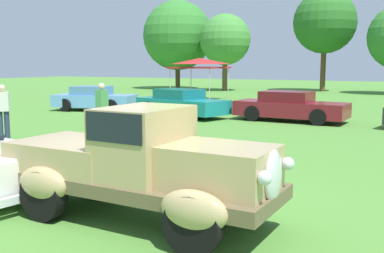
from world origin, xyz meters
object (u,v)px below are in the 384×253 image
Objects in this scene: feature_pickup_truck at (140,163)px; canopy_tent_left_field at (200,63)px; spectator_near_truck at (3,109)px; show_car_teal at (181,103)px; spectator_by_row at (102,106)px; show_car_burgundy at (290,107)px; show_car_skyblue at (94,99)px.

canopy_tent_left_field is (-9.74, 20.70, 1.56)m from feature_pickup_truck.
spectator_near_truck is (-8.08, 4.15, 0.05)m from feature_pickup_truck.
show_car_teal is 9.60m from canopy_tent_left_field.
show_car_burgundy is at bearing 53.09° from spectator_by_row.
spectator_near_truck is (-1.91, -7.82, 0.31)m from show_car_teal.
show_car_burgundy is at bearing -44.07° from canopy_tent_left_field.
canopy_tent_left_field reaches higher than show_car_skyblue.
show_car_teal is 4.77m from show_car_burgundy.
show_car_teal is 1.02× the size of show_car_burgundy.
show_car_skyblue is at bearing 132.80° from feature_pickup_truck.
spectator_by_row reaches higher than show_car_burgundy.
show_car_teal is at bearing 117.23° from feature_pickup_truck.
show_car_skyblue is 0.93× the size of show_car_teal.
show_car_burgundy is 1.46× the size of canopy_tent_left_field.
feature_pickup_truck is at bearing -62.77° from show_car_teal.
feature_pickup_truck is 13.47m from show_car_teal.
spectator_by_row reaches higher than show_car_teal.
spectator_near_truck is at bearing -84.26° from canopy_tent_left_field.
feature_pickup_truck is 2.58× the size of spectator_by_row.
feature_pickup_truck is 0.96× the size of show_car_burgundy.
spectator_by_row is (-6.08, 6.50, 0.05)m from feature_pickup_truck.
spectator_near_truck is at bearing -130.46° from spectator_by_row.
spectator_near_truck is 1.00× the size of spectator_by_row.
show_car_skyblue is 0.95× the size of show_car_burgundy.
spectator_near_truck is at bearing 152.78° from feature_pickup_truck.
canopy_tent_left_field reaches higher than feature_pickup_truck.
canopy_tent_left_field is at bearing 112.30° from show_car_teal.
canopy_tent_left_field is (1.58, 8.48, 1.82)m from show_car_skyblue.
feature_pickup_truck is 9.08m from spectator_near_truck.
spectator_near_truck is (3.24, -8.07, 0.31)m from show_car_skyblue.
feature_pickup_truck is 2.58× the size of spectator_near_truck.
feature_pickup_truck reaches higher than show_car_teal.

